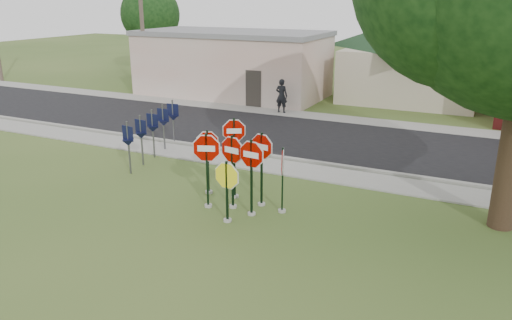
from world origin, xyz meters
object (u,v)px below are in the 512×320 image
at_px(pedestrian, 282,96).
at_px(stop_sign_left, 207,160).
at_px(utility_pole_near, 142,19).
at_px(stop_sign_center, 232,161).
at_px(stop_sign_yellow, 227,185).

bearing_deg(pedestrian, stop_sign_left, 103.32).
distance_m(utility_pole_near, pedestrian, 10.91).
height_order(utility_pole_near, pedestrian, utility_pole_near).
height_order(stop_sign_center, utility_pole_near, utility_pole_near).
height_order(stop_sign_left, pedestrian, stop_sign_left).
distance_m(stop_sign_left, utility_pole_near, 19.65).
distance_m(stop_sign_center, utility_pole_near, 19.95).
xyz_separation_m(stop_sign_center, stop_sign_yellow, (0.34, -0.97, -0.37)).
bearing_deg(pedestrian, stop_sign_yellow, 106.80).
bearing_deg(utility_pole_near, stop_sign_yellow, -46.04).
xyz_separation_m(utility_pole_near, pedestrian, (10.12, -0.94, -3.96)).
height_order(stop_sign_left, utility_pole_near, utility_pole_near).
bearing_deg(stop_sign_yellow, pedestrian, 106.71).
relative_size(stop_sign_yellow, stop_sign_left, 0.79).
relative_size(stop_sign_left, pedestrian, 1.33).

